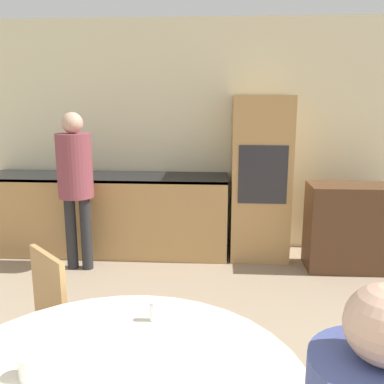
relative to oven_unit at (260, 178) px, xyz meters
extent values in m
cube|color=beige|center=(-0.54, 0.34, 0.42)|extent=(6.72, 0.05, 2.60)
cube|color=tan|center=(-1.70, -0.01, -0.44)|extent=(2.70, 0.60, 0.89)
cube|color=black|center=(-1.70, -0.01, -0.01)|extent=(2.70, 0.60, 0.03)
cube|color=tan|center=(0.00, 0.00, 0.00)|extent=(0.62, 0.58, 1.76)
cube|color=#28282D|center=(0.00, -0.29, 0.09)|extent=(0.50, 0.01, 0.60)
cube|color=#51331E|center=(0.94, -0.33, -0.44)|extent=(0.94, 0.45, 0.88)
cylinder|color=tan|center=(-1.46, -2.47, -0.66)|extent=(0.04, 0.04, 0.44)
cube|color=tan|center=(-1.46, -2.70, -0.43)|extent=(0.57, 0.57, 0.02)
cube|color=tan|center=(-1.33, -2.56, -0.18)|extent=(0.29, 0.29, 0.48)
cylinder|color=#262628|center=(-1.95, -0.52, -0.50)|extent=(0.11, 0.11, 0.76)
cylinder|color=#262628|center=(-1.79, -0.52, -0.50)|extent=(0.11, 0.11, 0.76)
cylinder|color=brown|center=(-1.87, -0.52, 0.20)|extent=(0.35, 0.35, 0.63)
sphere|color=tan|center=(-1.87, -0.52, 0.62)|extent=(0.21, 0.21, 0.21)
cylinder|color=white|center=(-1.09, -3.33, -0.06)|extent=(0.08, 0.08, 0.08)
cylinder|color=white|center=(-0.72, -2.91, -0.07)|extent=(0.03, 0.03, 0.07)
cylinder|color=silver|center=(-0.72, -2.91, -0.02)|extent=(0.03, 0.03, 0.01)
camera|label=1|loc=(-0.43, -4.61, 0.85)|focal=40.00mm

